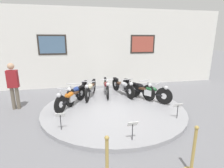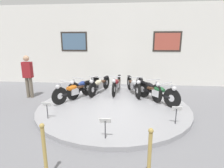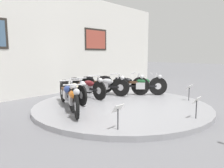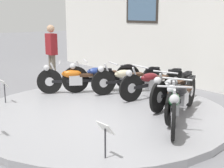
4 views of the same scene
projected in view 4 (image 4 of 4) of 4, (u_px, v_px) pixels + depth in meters
The scene contains 13 objects.
ground_plane at pixel (102, 115), 6.42m from camera, with size 60.00×60.00×0.00m, color slate.
display_platform at pixel (102, 112), 6.40m from camera, with size 5.12×5.12×0.12m, color #99999E.
back_wall at pixel (209, 13), 8.22m from camera, with size 14.00×0.22×4.11m.
motorcycle_orange at pixel (75, 78), 7.68m from camera, with size 1.09×1.69×0.78m.
motorcycle_blue at pixel (101, 76), 7.84m from camera, with size 0.92×1.84×0.81m.
motorcycle_cream at pixel (127, 78), 7.69m from camera, with size 0.69×1.89×0.78m.
motorcycle_maroon at pixel (153, 82), 7.25m from camera, with size 0.54×1.97×0.79m.
motorcycle_silver at pixel (173, 88), 6.61m from camera, with size 0.63×1.94×0.80m.
motorcycle_black at pixel (182, 96), 5.95m from camera, with size 0.83×1.87×0.80m.
motorcycle_green at pixel (173, 104), 5.39m from camera, with size 1.33×1.57×0.80m.
info_placard_front_left at pixel (4, 87), 6.81m from camera, with size 0.26×0.11×0.51m.
info_placard_front_right at pixel (105, 133), 4.16m from camera, with size 0.26×0.11×0.51m.
visitor_standing at pixel (52, 50), 9.40m from camera, with size 0.36×0.23×1.73m.
Camera 4 is at (4.83, -3.76, 2.03)m, focal length 50.00 mm.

